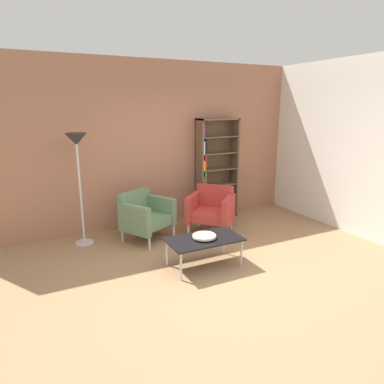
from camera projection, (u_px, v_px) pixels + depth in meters
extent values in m
plane|color=#9E7751|center=(222.00, 279.00, 4.30)|extent=(8.32, 8.32, 0.00)
cube|color=#A87056|center=(152.00, 145.00, 6.07)|extent=(6.40, 0.12, 2.90)
cube|color=silver|center=(352.00, 147.00, 5.69)|extent=(0.12, 5.20, 2.90)
cube|color=brown|center=(199.00, 171.00, 6.36)|extent=(0.03, 0.30, 1.90)
cube|color=brown|center=(234.00, 167.00, 6.69)|extent=(0.03, 0.30, 1.90)
cube|color=brown|center=(218.00, 119.00, 6.29)|extent=(0.80, 0.30, 0.03)
cube|color=brown|center=(216.00, 215.00, 6.75)|extent=(0.80, 0.30, 0.03)
cube|color=brown|center=(213.00, 168.00, 6.64)|extent=(0.80, 0.02, 1.90)
cube|color=brown|center=(217.00, 200.00, 6.67)|extent=(0.76, 0.28, 0.02)
cube|color=brown|center=(217.00, 184.00, 6.60)|extent=(0.76, 0.28, 0.02)
cube|color=brown|center=(217.00, 169.00, 6.52)|extent=(0.76, 0.28, 0.02)
cube|color=brown|center=(217.00, 153.00, 6.45)|extent=(0.76, 0.28, 0.02)
cube|color=brown|center=(218.00, 137.00, 6.37)|extent=(0.76, 0.28, 0.02)
cube|color=green|center=(202.00, 213.00, 6.53)|extent=(0.03, 0.19, 0.17)
cube|color=black|center=(203.00, 212.00, 6.57)|extent=(0.02, 0.24, 0.21)
cube|color=green|center=(202.00, 196.00, 6.44)|extent=(0.02, 0.18, 0.26)
cube|color=blue|center=(203.00, 195.00, 6.47)|extent=(0.04, 0.21, 0.24)
cube|color=red|center=(201.00, 181.00, 6.40)|extent=(0.03, 0.24, 0.19)
cube|color=green|center=(203.00, 179.00, 6.39)|extent=(0.02, 0.20, 0.27)
cube|color=yellow|center=(202.00, 165.00, 6.31)|extent=(0.03, 0.19, 0.18)
cube|color=red|center=(204.00, 163.00, 6.31)|extent=(0.02, 0.20, 0.28)
cube|color=white|center=(202.00, 148.00, 6.22)|extent=(0.03, 0.19, 0.23)
cube|color=black|center=(204.00, 146.00, 6.24)|extent=(0.03, 0.21, 0.27)
cube|color=purple|center=(202.00, 131.00, 6.15)|extent=(0.02, 0.19, 0.22)
cube|color=black|center=(204.00, 239.00, 4.57)|extent=(1.00, 0.56, 0.02)
cylinder|color=silver|center=(181.00, 267.00, 4.23)|extent=(0.03, 0.03, 0.38)
cylinder|color=silver|center=(241.00, 253.00, 4.61)|extent=(0.03, 0.03, 0.38)
cylinder|color=silver|center=(167.00, 253.00, 4.63)|extent=(0.03, 0.03, 0.38)
cylinder|color=silver|center=(224.00, 241.00, 5.01)|extent=(0.03, 0.03, 0.38)
cylinder|color=beige|center=(204.00, 238.00, 4.57)|extent=(0.13, 0.13, 0.02)
cylinder|color=beige|center=(204.00, 236.00, 4.56)|extent=(0.32, 0.32, 0.02)
torus|color=beige|center=(204.00, 235.00, 4.56)|extent=(0.32, 0.32, 0.02)
cube|color=slate|center=(147.00, 221.00, 5.51)|extent=(0.84, 0.82, 0.16)
cube|color=slate|center=(134.00, 202.00, 5.59)|extent=(0.62, 0.41, 0.38)
cube|color=slate|center=(134.00, 220.00, 5.23)|extent=(0.39, 0.59, 0.46)
cube|color=slate|center=(160.00, 210.00, 5.72)|extent=(0.39, 0.59, 0.46)
cylinder|color=silver|center=(149.00, 242.00, 5.15)|extent=(0.04, 0.04, 0.24)
cylinder|color=silver|center=(174.00, 231.00, 5.63)|extent=(0.04, 0.04, 0.24)
cylinder|color=silver|center=(122.00, 234.00, 5.47)|extent=(0.04, 0.04, 0.24)
cylinder|color=silver|center=(148.00, 224.00, 5.95)|extent=(0.04, 0.04, 0.24)
cube|color=#B73833|center=(211.00, 215.00, 5.81)|extent=(0.86, 0.86, 0.16)
cube|color=#B73833|center=(215.00, 196.00, 5.99)|extent=(0.54, 0.54, 0.38)
cube|color=#B73833|center=(193.00, 207.00, 5.86)|extent=(0.51, 0.51, 0.46)
cube|color=#B73833|center=(228.00, 211.00, 5.67)|extent=(0.51, 0.51, 0.46)
cylinder|color=silver|center=(188.00, 230.00, 5.67)|extent=(0.04, 0.04, 0.24)
cylinder|color=silver|center=(223.00, 234.00, 5.48)|extent=(0.04, 0.04, 0.24)
cylinder|color=silver|center=(199.00, 219.00, 6.20)|extent=(0.04, 0.04, 0.24)
cylinder|color=silver|center=(231.00, 223.00, 6.01)|extent=(0.04, 0.04, 0.24)
cylinder|color=silver|center=(85.00, 242.00, 5.42)|extent=(0.28, 0.28, 0.02)
cylinder|color=silver|center=(80.00, 192.00, 5.22)|extent=(0.03, 0.03, 1.65)
cone|color=#2D2D2D|center=(76.00, 139.00, 5.02)|extent=(0.32, 0.32, 0.18)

